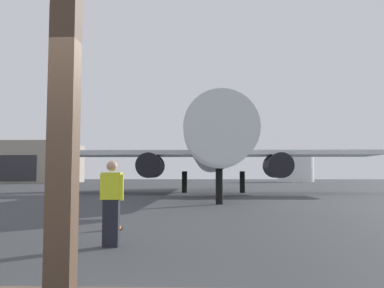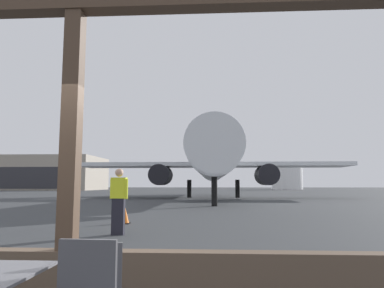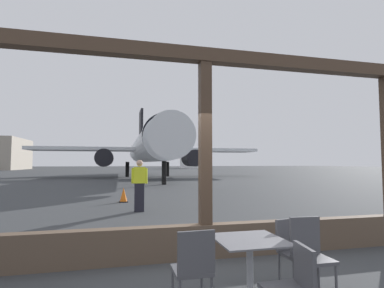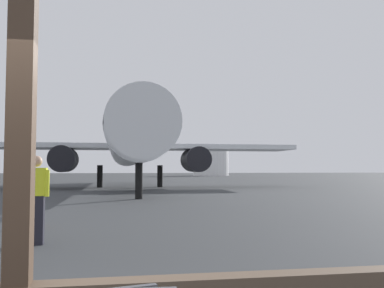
% 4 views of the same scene
% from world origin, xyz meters
% --- Properties ---
extents(ground_plane, '(220.00, 220.00, 0.00)m').
position_xyz_m(ground_plane, '(0.00, 40.00, 0.00)').
color(ground_plane, '#383A3D').
extents(window_frame, '(8.16, 0.24, 3.68)m').
position_xyz_m(window_frame, '(0.00, 0.00, 1.35)').
color(window_frame, brown).
rests_on(window_frame, ground).
extents(airplane, '(25.80, 32.00, 10.21)m').
position_xyz_m(airplane, '(1.83, 29.76, 3.48)').
color(airplane, silver).
rests_on(airplane, ground).
extents(ground_crew_worker, '(0.53, 0.28, 1.74)m').
position_xyz_m(ground_crew_worker, '(-0.80, 5.26, 0.90)').
color(ground_crew_worker, black).
rests_on(ground_crew_worker, ground).
extents(traffic_cone, '(0.36, 0.36, 0.60)m').
position_xyz_m(traffic_cone, '(-1.28, 7.88, 0.28)').
color(traffic_cone, orange).
rests_on(traffic_cone, ground).
extents(fuel_storage_tank, '(7.74, 7.74, 5.69)m').
position_xyz_m(fuel_storage_tank, '(20.99, 87.70, 2.85)').
color(fuel_storage_tank, white).
rests_on(fuel_storage_tank, ground).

